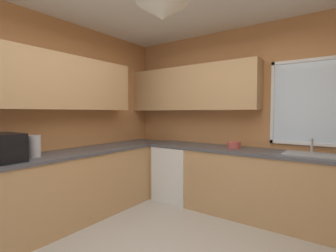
{
  "coord_description": "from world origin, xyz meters",
  "views": [
    {
      "loc": [
        1.25,
        -1.66,
        1.41
      ],
      "look_at": [
        -0.53,
        0.83,
        1.24
      ],
      "focal_mm": 26.18,
      "sensor_mm": 36.0,
      "label": 1
    }
  ],
  "objects_px": {
    "bowl": "(234,145)",
    "kettle": "(35,146)",
    "sink_assembly": "(310,154)",
    "dishwasher": "(177,173)"
  },
  "relations": [
    {
      "from": "kettle",
      "to": "sink_assembly",
      "type": "bearing_deg",
      "value": 38.28
    },
    {
      "from": "dishwasher",
      "to": "sink_assembly",
      "type": "bearing_deg",
      "value": 1.13
    },
    {
      "from": "sink_assembly",
      "to": "bowl",
      "type": "height_order",
      "value": "sink_assembly"
    },
    {
      "from": "dishwasher",
      "to": "kettle",
      "type": "distance_m",
      "value": 2.13
    },
    {
      "from": "bowl",
      "to": "kettle",
      "type": "bearing_deg",
      "value": -128.58
    },
    {
      "from": "kettle",
      "to": "sink_assembly",
      "type": "relative_size",
      "value": 0.44
    },
    {
      "from": "kettle",
      "to": "bowl",
      "type": "bearing_deg",
      "value": 51.42
    },
    {
      "from": "dishwasher",
      "to": "bowl",
      "type": "height_order",
      "value": "bowl"
    },
    {
      "from": "dishwasher",
      "to": "bowl",
      "type": "relative_size",
      "value": 4.61
    },
    {
      "from": "sink_assembly",
      "to": "dishwasher",
      "type": "bearing_deg",
      "value": -178.87
    }
  ]
}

